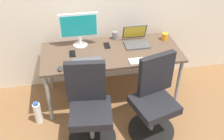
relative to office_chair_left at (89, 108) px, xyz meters
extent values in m
plane|color=brown|center=(0.36, 0.65, -0.42)|extent=(5.28, 5.28, 0.00)
cube|color=brown|center=(0.36, 0.65, 0.27)|extent=(1.70, 0.72, 0.03)
cylinder|color=gray|center=(-0.45, 0.34, -0.09)|extent=(0.04, 0.04, 0.68)
cylinder|color=gray|center=(1.16, 0.34, -0.09)|extent=(0.04, 0.04, 0.68)
cylinder|color=gray|center=(-0.45, 0.96, -0.09)|extent=(0.04, 0.04, 0.68)
cylinder|color=gray|center=(1.16, 0.96, -0.09)|extent=(0.04, 0.04, 0.68)
cylinder|color=black|center=(0.01, -0.06, -0.41)|extent=(0.54, 0.54, 0.03)
cylinder|color=gray|center=(0.01, -0.06, -0.22)|extent=(0.05, 0.05, 0.34)
cube|color=black|center=(0.01, -0.06, -0.01)|extent=(0.49, 0.49, 0.09)
cube|color=black|center=(-0.01, 0.12, 0.28)|extent=(0.43, 0.12, 0.48)
cylinder|color=black|center=(0.70, -0.06, -0.41)|extent=(0.54, 0.54, 0.03)
cylinder|color=gray|center=(0.70, -0.06, -0.22)|extent=(0.05, 0.05, 0.34)
cube|color=black|center=(0.70, -0.06, -0.01)|extent=(0.54, 0.54, 0.09)
cube|color=black|center=(0.76, 0.11, 0.28)|extent=(0.42, 0.18, 0.48)
cylinder|color=white|center=(-0.60, 0.32, -0.28)|extent=(0.09, 0.09, 0.28)
cylinder|color=#2D59B2|center=(-0.60, 0.32, -0.13)|extent=(0.06, 0.06, 0.03)
cylinder|color=silver|center=(-0.01, 0.87, 0.29)|extent=(0.18, 0.18, 0.01)
cylinder|color=silver|center=(-0.01, 0.87, 0.35)|extent=(0.04, 0.04, 0.11)
cube|color=silver|center=(-0.01, 0.87, 0.56)|extent=(0.48, 0.03, 0.31)
cube|color=teal|center=(-0.01, 0.85, 0.56)|extent=(0.43, 0.00, 0.26)
cube|color=#4C4C51|center=(0.70, 0.74, 0.29)|extent=(0.31, 0.22, 0.02)
cube|color=#4C4C51|center=(0.70, 0.88, 0.40)|extent=(0.31, 0.08, 0.20)
cube|color=yellow|center=(0.70, 0.87, 0.40)|extent=(0.28, 0.06, 0.17)
cube|color=#515156|center=(0.04, 0.48, 0.29)|extent=(0.34, 0.12, 0.02)
cube|color=silver|center=(0.69, 0.37, 0.29)|extent=(0.34, 0.12, 0.02)
ellipsoid|color=#2D2D2D|center=(-0.27, 0.37, 0.30)|extent=(0.06, 0.10, 0.03)
ellipsoid|color=#515156|center=(-0.08, 0.36, 0.30)|extent=(0.06, 0.10, 0.03)
cylinder|color=orange|center=(1.10, 0.81, 0.33)|extent=(0.08, 0.08, 0.09)
cylinder|color=slate|center=(0.46, 0.95, 0.33)|extent=(0.07, 0.07, 0.10)
cube|color=black|center=(0.32, 0.79, 0.29)|extent=(0.07, 0.14, 0.01)
cube|color=black|center=(-0.12, 0.67, 0.29)|extent=(0.07, 0.14, 0.01)
camera|label=1|loc=(-0.13, -2.03, 1.97)|focal=41.83mm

